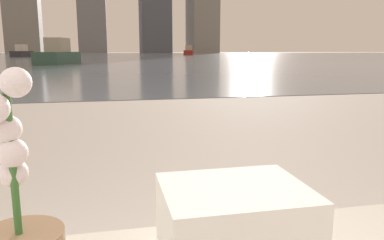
# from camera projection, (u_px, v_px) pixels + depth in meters

# --- Properties ---
(potted_orchid) EXTENTS (0.14, 0.14, 0.36)m
(potted_orchid) POSITION_uv_depth(u_px,v_px,m) (19.00, 234.00, 0.60)
(potted_orchid) COLOR #8C6B4C
(potted_orchid) RESTS_ON bathtub
(towel_stack) EXTENTS (0.24, 0.20, 0.16)m
(towel_stack) POSITION_uv_depth(u_px,v_px,m) (234.00, 231.00, 0.63)
(towel_stack) COLOR white
(towel_stack) RESTS_ON bathtub
(harbor_water) EXTENTS (180.00, 110.00, 0.01)m
(harbor_water) POSITION_uv_depth(u_px,v_px,m) (112.00, 56.00, 59.56)
(harbor_water) COLOR slate
(harbor_water) RESTS_ON ground_plane
(harbor_boat_0) EXTENTS (2.15, 4.50, 1.62)m
(harbor_boat_0) POSITION_uv_depth(u_px,v_px,m) (22.00, 52.00, 49.51)
(harbor_boat_0) COLOR #2D2D33
(harbor_boat_0) RESTS_ON harbor_water
(harbor_boat_2) EXTENTS (2.90, 5.14, 1.83)m
(harbor_boat_2) POSITION_uv_depth(u_px,v_px,m) (189.00, 51.00, 72.42)
(harbor_boat_2) COLOR maroon
(harbor_boat_2) RESTS_ON harbor_water
(harbor_boat_3) EXTENTS (2.52, 4.62, 1.64)m
(harbor_boat_3) POSITION_uv_depth(u_px,v_px,m) (58.00, 55.00, 23.75)
(harbor_boat_3) COLOR #335647
(harbor_boat_3) RESTS_ON harbor_water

